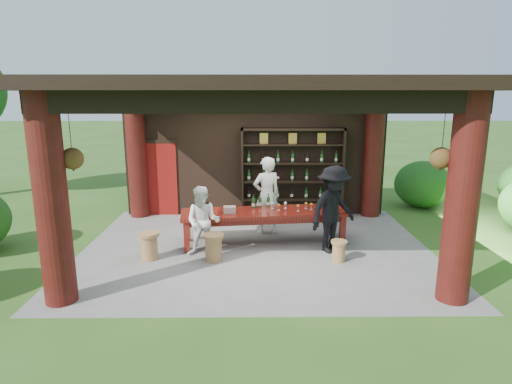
{
  "coord_description": "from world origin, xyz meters",
  "views": [
    {
      "loc": [
        -0.08,
        -8.75,
        3.25
      ],
      "look_at": [
        0.0,
        0.4,
        1.15
      ],
      "focal_mm": 30.0,
      "sensor_mm": 36.0,
      "label": 1
    }
  ],
  "objects_px": {
    "host": "(267,196)",
    "guest_woman": "(203,222)",
    "stool_near_right": "(339,250)",
    "napkin_basket": "(230,210)",
    "stool_near_left": "(214,247)",
    "stool_far_left": "(149,245)",
    "wine_shelf": "(292,173)",
    "tasting_table": "(264,216)",
    "guest_man": "(333,209)"
  },
  "relations": [
    {
      "from": "tasting_table",
      "to": "napkin_basket",
      "type": "xyz_separation_m",
      "value": [
        -0.75,
        -0.16,
        0.18
      ]
    },
    {
      "from": "stool_near_right",
      "to": "guest_woman",
      "type": "xyz_separation_m",
      "value": [
        -2.71,
        0.32,
        0.5
      ]
    },
    {
      "from": "stool_near_left",
      "to": "host",
      "type": "relative_size",
      "value": 0.3
    },
    {
      "from": "stool_near_left",
      "to": "napkin_basket",
      "type": "xyz_separation_m",
      "value": [
        0.28,
        0.86,
        0.53
      ]
    },
    {
      "from": "host",
      "to": "tasting_table",
      "type": "bearing_deg",
      "value": 61.99
    },
    {
      "from": "tasting_table",
      "to": "napkin_basket",
      "type": "distance_m",
      "value": 0.79
    },
    {
      "from": "stool_near_left",
      "to": "guest_woman",
      "type": "distance_m",
      "value": 0.56
    },
    {
      "from": "guest_woman",
      "to": "napkin_basket",
      "type": "height_order",
      "value": "guest_woman"
    },
    {
      "from": "tasting_table",
      "to": "stool_near_left",
      "type": "xyz_separation_m",
      "value": [
        -1.03,
        -1.02,
        -0.35
      ]
    },
    {
      "from": "host",
      "to": "stool_near_left",
      "type": "bearing_deg",
      "value": 36.03
    },
    {
      "from": "tasting_table",
      "to": "host",
      "type": "distance_m",
      "value": 0.8
    },
    {
      "from": "stool_near_right",
      "to": "host",
      "type": "bearing_deg",
      "value": 127.35
    },
    {
      "from": "wine_shelf",
      "to": "tasting_table",
      "type": "xyz_separation_m",
      "value": [
        -0.81,
        -2.15,
        -0.56
      ]
    },
    {
      "from": "wine_shelf",
      "to": "guest_woman",
      "type": "bearing_deg",
      "value": -125.46
    },
    {
      "from": "tasting_table",
      "to": "guest_woman",
      "type": "height_order",
      "value": "guest_woman"
    },
    {
      "from": "tasting_table",
      "to": "host",
      "type": "xyz_separation_m",
      "value": [
        0.08,
        0.74,
        0.28
      ]
    },
    {
      "from": "stool_near_right",
      "to": "guest_man",
      "type": "relative_size",
      "value": 0.23
    },
    {
      "from": "tasting_table",
      "to": "guest_man",
      "type": "xyz_separation_m",
      "value": [
        1.42,
        -0.5,
        0.28
      ]
    },
    {
      "from": "guest_man",
      "to": "guest_woman",
      "type": "bearing_deg",
      "value": 148.41
    },
    {
      "from": "stool_near_left",
      "to": "stool_far_left",
      "type": "xyz_separation_m",
      "value": [
        -1.3,
        0.1,
        0.0
      ]
    },
    {
      "from": "tasting_table",
      "to": "host",
      "type": "relative_size",
      "value": 2.01
    },
    {
      "from": "guest_woman",
      "to": "napkin_basket",
      "type": "relative_size",
      "value": 5.61
    },
    {
      "from": "napkin_basket",
      "to": "tasting_table",
      "type": "bearing_deg",
      "value": 11.73
    },
    {
      "from": "stool_near_left",
      "to": "stool_near_right",
      "type": "height_order",
      "value": "stool_near_left"
    },
    {
      "from": "stool_far_left",
      "to": "host",
      "type": "distance_m",
      "value": 2.99
    },
    {
      "from": "stool_near_right",
      "to": "napkin_basket",
      "type": "relative_size",
      "value": 1.64
    },
    {
      "from": "wine_shelf",
      "to": "stool_near_right",
      "type": "height_order",
      "value": "wine_shelf"
    },
    {
      "from": "stool_near_right",
      "to": "host",
      "type": "xyz_separation_m",
      "value": [
        -1.38,
        1.81,
        0.69
      ]
    },
    {
      "from": "stool_near_left",
      "to": "host",
      "type": "bearing_deg",
      "value": 57.71
    },
    {
      "from": "napkin_basket",
      "to": "host",
      "type": "bearing_deg",
      "value": 47.16
    },
    {
      "from": "wine_shelf",
      "to": "stool_near_right",
      "type": "xyz_separation_m",
      "value": [
        0.65,
        -3.22,
        -0.97
      ]
    },
    {
      "from": "host",
      "to": "stool_near_right",
      "type": "bearing_deg",
      "value": 105.67
    },
    {
      "from": "wine_shelf",
      "to": "stool_near_right",
      "type": "relative_size",
      "value": 6.39
    },
    {
      "from": "tasting_table",
      "to": "guest_woman",
      "type": "distance_m",
      "value": 1.46
    },
    {
      "from": "stool_near_left",
      "to": "guest_woman",
      "type": "height_order",
      "value": "guest_woman"
    },
    {
      "from": "stool_far_left",
      "to": "wine_shelf",
      "type": "bearing_deg",
      "value": 44.3
    },
    {
      "from": "wine_shelf",
      "to": "host",
      "type": "height_order",
      "value": "wine_shelf"
    },
    {
      "from": "host",
      "to": "stool_far_left",
      "type": "bearing_deg",
      "value": 12.76
    },
    {
      "from": "host",
      "to": "guest_woman",
      "type": "xyz_separation_m",
      "value": [
        -1.33,
        -1.49,
        -0.19
      ]
    },
    {
      "from": "stool_far_left",
      "to": "napkin_basket",
      "type": "relative_size",
      "value": 2.13
    },
    {
      "from": "stool_near_left",
      "to": "stool_far_left",
      "type": "distance_m",
      "value": 1.31
    },
    {
      "from": "stool_far_left",
      "to": "host",
      "type": "height_order",
      "value": "host"
    },
    {
      "from": "napkin_basket",
      "to": "guest_woman",
      "type": "bearing_deg",
      "value": -130.46
    },
    {
      "from": "host",
      "to": "napkin_basket",
      "type": "height_order",
      "value": "host"
    },
    {
      "from": "host",
      "to": "guest_man",
      "type": "xyz_separation_m",
      "value": [
        1.34,
        -1.24,
        -0.0
      ]
    },
    {
      "from": "stool_near_right",
      "to": "guest_man",
      "type": "bearing_deg",
      "value": 93.56
    },
    {
      "from": "guest_man",
      "to": "stool_near_right",
      "type": "bearing_deg",
      "value": -123.23
    },
    {
      "from": "host",
      "to": "guest_woman",
      "type": "height_order",
      "value": "host"
    },
    {
      "from": "stool_near_right",
      "to": "napkin_basket",
      "type": "height_order",
      "value": "napkin_basket"
    },
    {
      "from": "guest_woman",
      "to": "stool_near_right",
      "type": "bearing_deg",
      "value": 1.87
    }
  ]
}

